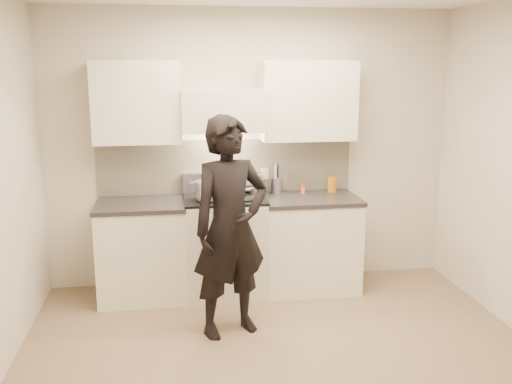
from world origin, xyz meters
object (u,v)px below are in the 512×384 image
stove (225,245)px  counter_right (309,242)px  utensil_crock (276,184)px  wok (244,181)px  person (230,227)px

stove → counter_right: 0.83m
counter_right → utensil_crock: bearing=145.3°
wok → stove: bearing=-144.1°
wok → person: 1.04m
counter_right → person: 1.29m
wok → utensil_crock: size_ratio=1.60×
wok → utensil_crock: (0.33, 0.06, -0.05)m
stove → utensil_crock: (0.53, 0.21, 0.54)m
stove → person: 0.96m
utensil_crock → counter_right: bearing=-34.7°
wok → person: (-0.23, -1.00, -0.17)m
person → stove: bearing=66.2°
wok → person: bearing=-103.1°
stove → utensil_crock: bearing=21.2°
counter_right → wok: size_ratio=1.95×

